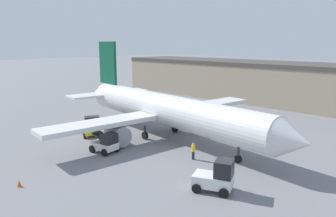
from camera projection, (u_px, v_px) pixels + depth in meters
ground_plane at (168, 138)px, 38.95m from camera, size 400.00×400.00×0.00m
terminal_building at (318, 86)px, 56.24m from camera, size 85.53×12.53×7.55m
airplane at (163, 109)px, 39.00m from camera, size 35.92×29.59×11.32m
ground_crew_worker at (193, 150)px, 31.74m from camera, size 0.37×0.37×1.70m
baggage_tug at (217, 177)px, 24.89m from camera, size 3.41×2.96×2.55m
belt_loader_truck at (106, 143)px, 33.67m from camera, size 2.87×2.30×2.11m
pushback_tug at (92, 127)px, 39.64m from camera, size 3.41×3.16×2.54m
safety_cone_near at (19, 183)px, 25.82m from camera, size 0.36×0.36×0.55m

